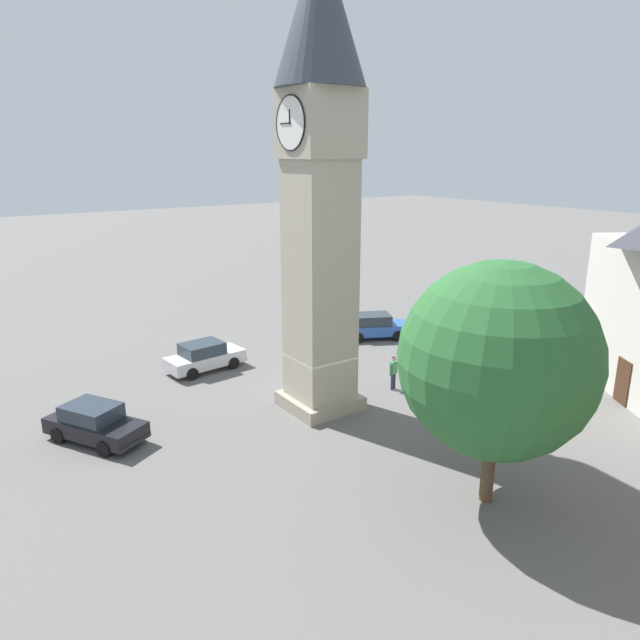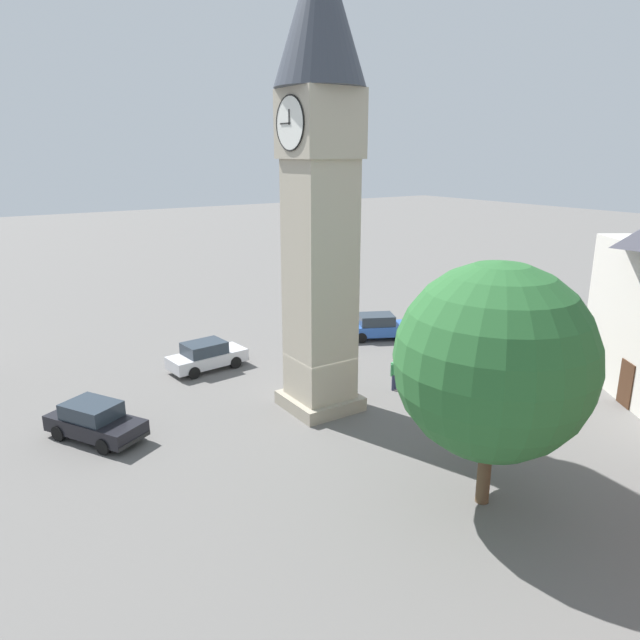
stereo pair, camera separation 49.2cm
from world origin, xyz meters
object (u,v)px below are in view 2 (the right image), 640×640
(car_silver_kerb, at_px, (95,421))
(car_red_corner, at_px, (207,356))
(clock_tower, at_px, (320,147))
(pedestrian, at_px, (395,370))
(car_blue_kerb, at_px, (510,393))
(tree, at_px, (494,361))
(car_white_side, at_px, (531,347))
(car_black_far, at_px, (378,326))

(car_silver_kerb, relative_size, car_red_corner, 1.03)
(clock_tower, relative_size, car_silver_kerb, 4.41)
(car_silver_kerb, height_order, pedestrian, pedestrian)
(clock_tower, relative_size, car_red_corner, 4.55)
(car_blue_kerb, xyz_separation_m, tree, (-4.33, 6.63, 4.18))
(pedestrian, bearing_deg, car_red_corner, 40.33)
(car_silver_kerb, bearing_deg, car_blue_kerb, -114.24)
(car_white_side, bearing_deg, tree, 121.83)
(clock_tower, distance_m, tree, 11.26)
(car_silver_kerb, distance_m, car_white_side, 22.79)
(clock_tower, distance_m, car_blue_kerb, 13.62)
(car_black_far, xyz_separation_m, tree, (-15.81, 8.28, 4.18))
(car_blue_kerb, distance_m, car_white_side, 7.24)
(car_black_far, bearing_deg, car_white_side, -149.48)
(car_blue_kerb, distance_m, car_silver_kerb, 17.82)
(car_red_corner, height_order, car_white_side, same)
(car_black_far, relative_size, pedestrian, 2.63)
(car_black_far, bearing_deg, tree, 152.37)
(car_red_corner, xyz_separation_m, tree, (-16.55, -2.76, 4.18))
(clock_tower, bearing_deg, car_red_corner, 18.18)
(clock_tower, xyz_separation_m, car_red_corner, (7.32, 2.40, -10.61))
(car_blue_kerb, bearing_deg, car_white_side, -59.58)
(pedestrian, distance_m, tree, 10.42)
(car_blue_kerb, bearing_deg, car_silver_kerb, 65.76)
(tree, bearing_deg, clock_tower, 2.21)
(car_silver_kerb, height_order, tree, tree)
(clock_tower, height_order, pedestrian, clock_tower)
(car_silver_kerb, bearing_deg, car_red_corner, -54.39)
(clock_tower, bearing_deg, car_white_side, -95.34)
(car_red_corner, bearing_deg, car_blue_kerb, -142.46)
(car_red_corner, xyz_separation_m, pedestrian, (-7.66, -6.50, 0.25))
(pedestrian, bearing_deg, tree, 157.19)
(car_blue_kerb, height_order, car_red_corner, same)
(car_blue_kerb, relative_size, pedestrian, 2.55)
(car_black_far, height_order, tree, tree)
(car_red_corner, relative_size, tree, 0.53)
(car_red_corner, bearing_deg, tree, -170.53)
(car_blue_kerb, xyz_separation_m, car_red_corner, (12.22, 9.39, 0.00))
(car_red_corner, relative_size, car_black_far, 0.96)
(car_white_side, distance_m, car_black_far, 9.07)
(car_black_far, relative_size, tree, 0.55)
(car_white_side, relative_size, pedestrian, 2.63)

